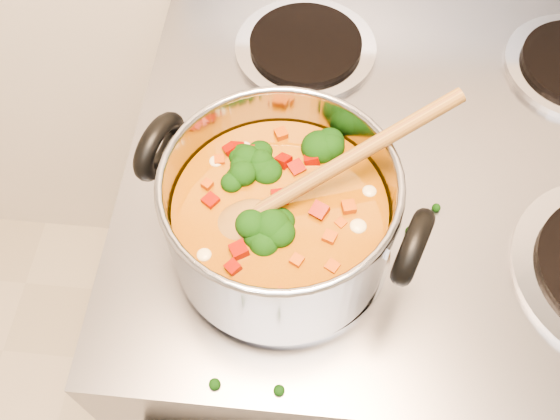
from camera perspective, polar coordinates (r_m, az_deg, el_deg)
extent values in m
cube|color=gray|center=(1.19, 9.85, -7.90)|extent=(0.77, 0.67, 0.92)
cylinder|color=#A5A5AD|center=(0.69, 0.49, -3.12)|extent=(0.23, 0.23, 0.01)
cylinder|color=black|center=(0.69, 0.50, -2.81)|extent=(0.18, 0.18, 0.01)
cylinder|color=#A5A5AD|center=(0.88, 2.35, 14.57)|extent=(0.19, 0.19, 0.01)
cylinder|color=black|center=(0.87, 2.37, 14.95)|extent=(0.15, 0.15, 0.01)
cylinder|color=#9C9CA4|center=(0.62, 0.00, -0.50)|extent=(0.23, 0.23, 0.12)
torus|color=#9C9CA4|center=(0.57, 0.00, 2.64)|extent=(0.23, 0.23, 0.01)
cylinder|color=#9A5F0E|center=(0.64, 0.00, -1.48)|extent=(0.21, 0.21, 0.08)
torus|color=black|center=(0.63, -10.95, 5.71)|extent=(0.05, 0.08, 0.08)
torus|color=black|center=(0.57, 12.05, -3.32)|extent=(0.05, 0.08, 0.08)
ellipsoid|color=black|center=(0.66, 0.74, 7.03)|extent=(0.04, 0.04, 0.03)
ellipsoid|color=black|center=(0.60, 6.03, -0.85)|extent=(0.04, 0.04, 0.03)
ellipsoid|color=black|center=(0.64, -2.86, 4.61)|extent=(0.04, 0.04, 0.03)
ellipsoid|color=black|center=(0.65, -0.25, 5.74)|extent=(0.04, 0.04, 0.03)
ellipsoid|color=black|center=(0.58, 2.73, -4.71)|extent=(0.04, 0.04, 0.03)
ellipsoid|color=black|center=(0.64, 1.69, 4.60)|extent=(0.04, 0.04, 0.03)
ellipsoid|color=black|center=(0.57, -2.91, -7.06)|extent=(0.04, 0.04, 0.03)
ellipsoid|color=#8F0D05|center=(0.58, -1.64, -4.86)|extent=(0.01, 0.01, 0.01)
ellipsoid|color=#8F0D05|center=(0.60, 2.27, -0.51)|extent=(0.01, 0.01, 0.01)
ellipsoid|color=#8F0D05|center=(0.59, 0.02, -3.16)|extent=(0.01, 0.01, 0.01)
ellipsoid|color=#8F0D05|center=(0.58, -1.44, -4.03)|extent=(0.01, 0.01, 0.01)
ellipsoid|color=#8F0D05|center=(0.63, -3.35, 2.90)|extent=(0.01, 0.01, 0.01)
ellipsoid|color=#8F0D05|center=(0.64, -3.28, 4.28)|extent=(0.01, 0.01, 0.01)
ellipsoid|color=#8F0D05|center=(0.65, 2.91, 5.50)|extent=(0.01, 0.01, 0.01)
ellipsoid|color=#8F0D05|center=(0.58, 3.15, -3.83)|extent=(0.01, 0.01, 0.01)
ellipsoid|color=#8F0D05|center=(0.62, -7.42, 1.91)|extent=(0.01, 0.01, 0.01)
ellipsoid|color=#8F0D05|center=(0.60, -3.31, -0.14)|extent=(0.01, 0.01, 0.01)
ellipsoid|color=#8F0D05|center=(0.61, -0.41, 1.06)|extent=(0.01, 0.01, 0.01)
ellipsoid|color=#8F0D05|center=(0.63, -4.36, 3.07)|extent=(0.01, 0.01, 0.01)
ellipsoid|color=#8F0D05|center=(0.63, -2.48, 3.50)|extent=(0.01, 0.01, 0.01)
ellipsoid|color=#9D3B08|center=(0.64, 3.74, 4.69)|extent=(0.01, 0.01, 0.01)
ellipsoid|color=#9D3B08|center=(0.57, -5.18, -5.90)|extent=(0.01, 0.01, 0.01)
ellipsoid|color=#9D3B08|center=(0.65, 3.16, 6.21)|extent=(0.01, 0.01, 0.01)
ellipsoid|color=#9D3B08|center=(0.59, -6.57, -2.60)|extent=(0.01, 0.01, 0.01)
ellipsoid|color=#9D3B08|center=(0.61, -0.45, 0.10)|extent=(0.01, 0.01, 0.01)
ellipsoid|color=#9D3B08|center=(0.64, 4.52, 5.04)|extent=(0.01, 0.01, 0.01)
ellipsoid|color=#9D3B08|center=(0.61, 0.27, 0.86)|extent=(0.01, 0.01, 0.01)
ellipsoid|color=#9D3B08|center=(0.61, -1.56, 0.76)|extent=(0.01, 0.01, 0.01)
ellipsoid|color=#9D3B08|center=(0.61, -0.62, 0.13)|extent=(0.01, 0.01, 0.01)
ellipsoid|color=#9D3B08|center=(0.64, -4.77, 4.00)|extent=(0.01, 0.01, 0.01)
ellipsoid|color=beige|center=(0.61, 6.50, 0.57)|extent=(0.02, 0.02, 0.01)
ellipsoid|color=beige|center=(0.63, -7.90, 2.85)|extent=(0.02, 0.02, 0.01)
ellipsoid|color=beige|center=(0.64, 1.43, 4.69)|extent=(0.02, 0.02, 0.01)
ellipsoid|color=beige|center=(0.62, 6.61, 2.19)|extent=(0.02, 0.02, 0.01)
ellipsoid|color=beige|center=(0.58, -5.32, -4.65)|extent=(0.02, 0.02, 0.01)
ellipsoid|color=beige|center=(0.61, -7.27, 0.30)|extent=(0.02, 0.02, 0.01)
ellipsoid|color=brown|center=(0.60, -3.91, -1.24)|extent=(0.08, 0.07, 0.04)
cylinder|color=brown|center=(0.60, 6.24, 4.59)|extent=(0.21, 0.13, 0.09)
ellipsoid|color=black|center=(0.69, 13.60, -6.80)|extent=(0.01, 0.01, 0.01)
ellipsoid|color=black|center=(0.71, 11.48, -2.78)|extent=(0.01, 0.01, 0.01)
ellipsoid|color=black|center=(0.77, 3.05, 6.38)|extent=(0.01, 0.01, 0.01)
ellipsoid|color=black|center=(0.67, -11.39, -9.47)|extent=(0.01, 0.01, 0.01)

